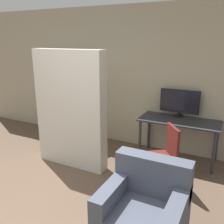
{
  "coord_description": "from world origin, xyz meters",
  "views": [
    {
      "loc": [
        1.97,
        -1.52,
        2.09
      ],
      "look_at": [
        0.37,
        1.62,
        1.05
      ],
      "focal_mm": 40.0,
      "sensor_mm": 36.0,
      "label": 1
    }
  ],
  "objects_px": {
    "bookshelf": "(63,95)",
    "mattress_near": "(71,110)",
    "office_chair": "(162,162)",
    "monitor": "(179,102)",
    "armchair": "(145,211)"
  },
  "relations": [
    {
      "from": "office_chair",
      "to": "armchair",
      "type": "relative_size",
      "value": 1.06
    },
    {
      "from": "office_chair",
      "to": "bookshelf",
      "type": "relative_size",
      "value": 0.5
    },
    {
      "from": "bookshelf",
      "to": "armchair",
      "type": "height_order",
      "value": "bookshelf"
    },
    {
      "from": "office_chair",
      "to": "armchair",
      "type": "xyz_separation_m",
      "value": [
        0.13,
        -1.08,
        -0.04
      ]
    },
    {
      "from": "mattress_near",
      "to": "bookshelf",
      "type": "bearing_deg",
      "value": 132.59
    },
    {
      "from": "monitor",
      "to": "armchair",
      "type": "bearing_deg",
      "value": -85.71
    },
    {
      "from": "office_chair",
      "to": "mattress_near",
      "type": "xyz_separation_m",
      "value": [
        -1.54,
        -0.07,
        0.61
      ]
    },
    {
      "from": "monitor",
      "to": "armchair",
      "type": "xyz_separation_m",
      "value": [
        0.16,
        -2.19,
        -0.69
      ]
    },
    {
      "from": "monitor",
      "to": "bookshelf",
      "type": "height_order",
      "value": "bookshelf"
    },
    {
      "from": "monitor",
      "to": "office_chair",
      "type": "height_order",
      "value": "monitor"
    },
    {
      "from": "bookshelf",
      "to": "mattress_near",
      "type": "bearing_deg",
      "value": -47.41
    },
    {
      "from": "bookshelf",
      "to": "mattress_near",
      "type": "height_order",
      "value": "mattress_near"
    },
    {
      "from": "office_chair",
      "to": "bookshelf",
      "type": "bearing_deg",
      "value": 157.19
    },
    {
      "from": "bookshelf",
      "to": "armchair",
      "type": "distance_m",
      "value": 3.54
    },
    {
      "from": "mattress_near",
      "to": "armchair",
      "type": "height_order",
      "value": "mattress_near"
    }
  ]
}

